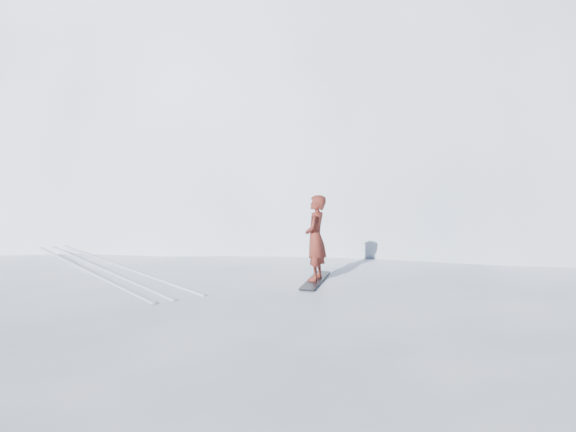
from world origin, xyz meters
TOP-DOWN VIEW (x-y plane):
  - near_ridge at (1.00, 3.00)m, footprint 36.00×28.00m
  - summit_peak at (22.00, 26.00)m, footprint 60.00×56.00m
  - peak_shoulder at (10.00, 20.00)m, footprint 28.00×24.00m
  - snowboard at (2.34, 2.51)m, footprint 1.25×1.22m
  - snowboarder at (2.34, 2.51)m, footprint 0.68×0.67m
  - board_tracks at (-0.78, 5.52)m, footprint 1.70×5.96m

SIDE VIEW (x-z plane):
  - near_ridge at x=1.00m, z-range -2.40..2.40m
  - summit_peak at x=22.00m, z-range -28.00..28.00m
  - peak_shoulder at x=10.00m, z-range -9.00..9.00m
  - snowboard at x=2.34m, z-range 2.40..2.42m
  - board_tracks at x=-0.78m, z-range 2.40..2.44m
  - snowboarder at x=2.34m, z-range 2.42..4.01m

